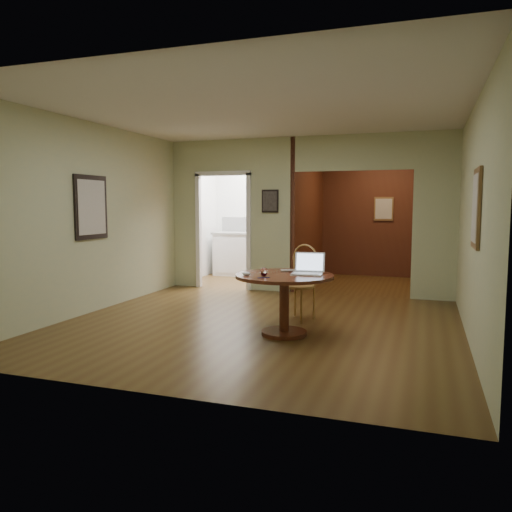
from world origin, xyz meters
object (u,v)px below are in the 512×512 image
(open_laptop, at_px, (308,268))
(chair, at_px, (301,278))
(closed_laptop, at_px, (293,271))
(dining_table, at_px, (284,290))

(open_laptop, bearing_deg, chair, 104.58)
(chair, height_order, closed_laptop, chair)
(chair, bearing_deg, open_laptop, -50.05)
(dining_table, height_order, open_laptop, open_laptop)
(closed_laptop, bearing_deg, dining_table, -122.37)
(open_laptop, bearing_deg, dining_table, -158.49)
(dining_table, xyz_separation_m, closed_laptop, (0.04, 0.24, 0.20))
(dining_table, relative_size, chair, 1.15)
(chair, distance_m, open_laptop, 0.82)
(chair, relative_size, closed_laptop, 3.44)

